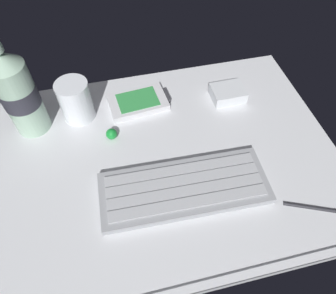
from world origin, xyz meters
The scene contains 8 objects.
ground_plane centered at (0.00, -0.23, -0.99)cm, with size 64.00×48.00×2.80cm.
keyboard centered at (1.08, -7.61, 0.81)cm, with size 29.36×11.98×1.70cm.
handheld_device centered at (-2.94, 14.80, 0.73)cm, with size 13.29×8.73×1.50cm.
juice_cup centered at (-15.37, 14.45, 3.91)cm, with size 6.40×6.40×8.50cm.
water_bottle centered at (-24.54, 13.70, 9.01)cm, with size 6.73×6.73×20.80cm.
charger_block centered at (16.25, 12.52, 1.20)cm, with size 7.00×5.60×2.40cm, color silver.
trackball_mouse centered at (-9.64, 7.00, 1.10)cm, with size 2.20×2.20×2.20cm, color #198C33.
stylus_pen centered at (21.17, -15.82, 0.35)cm, with size 0.70×0.70×9.50cm, color #26262B.
Camera 1 is at (-7.72, -32.65, 47.79)cm, focal length 33.16 mm.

